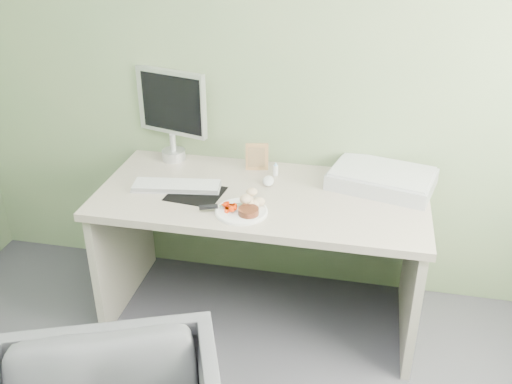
% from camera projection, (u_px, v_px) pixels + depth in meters
% --- Properties ---
extents(wall_back, '(3.50, 0.00, 3.50)m').
position_uv_depth(wall_back, '(277.00, 48.00, 2.81)').
color(wall_back, gray).
rests_on(wall_back, floor).
extents(desk, '(1.60, 0.75, 0.73)m').
position_uv_depth(desk, '(261.00, 225.00, 2.86)').
color(desk, '#B0A494').
rests_on(desk, floor).
extents(plate, '(0.24, 0.24, 0.01)m').
position_uv_depth(plate, '(241.00, 212.00, 2.60)').
color(plate, white).
rests_on(plate, desk).
extents(steak, '(0.12, 0.12, 0.03)m').
position_uv_depth(steak, '(249.00, 211.00, 2.56)').
color(steak, black).
rests_on(steak, plate).
extents(potato_pile, '(0.12, 0.09, 0.06)m').
position_uv_depth(potato_pile, '(252.00, 200.00, 2.63)').
color(potato_pile, '#A27A4F').
rests_on(potato_pile, plate).
extents(carrot_heap, '(0.07, 0.07, 0.04)m').
position_uv_depth(carrot_heap, '(228.00, 206.00, 2.59)').
color(carrot_heap, '#FF3305').
rests_on(carrot_heap, plate).
extents(steak_knife, '(0.21, 0.10, 0.02)m').
position_uv_depth(steak_knife, '(216.00, 206.00, 2.61)').
color(steak_knife, silver).
rests_on(steak_knife, plate).
extents(mousepad, '(0.28, 0.25, 0.00)m').
position_uv_depth(mousepad, '(196.00, 194.00, 2.77)').
color(mousepad, black).
rests_on(mousepad, desk).
extents(keyboard, '(0.44, 0.18, 0.02)m').
position_uv_depth(keyboard, '(177.00, 185.00, 2.82)').
color(keyboard, white).
rests_on(keyboard, desk).
extents(computer_mouse, '(0.07, 0.11, 0.04)m').
position_uv_depth(computer_mouse, '(268.00, 181.00, 2.86)').
color(computer_mouse, white).
rests_on(computer_mouse, desk).
extents(photo_frame, '(0.12, 0.04, 0.15)m').
position_uv_depth(photo_frame, '(257.00, 157.00, 2.98)').
color(photo_frame, olive).
rests_on(photo_frame, desk).
extents(eyedrop_bottle, '(0.03, 0.03, 0.07)m').
position_uv_depth(eyedrop_bottle, '(276.00, 169.00, 2.94)').
color(eyedrop_bottle, white).
rests_on(eyedrop_bottle, desk).
extents(scanner, '(0.56, 0.44, 0.08)m').
position_uv_depth(scanner, '(382.00, 179.00, 2.83)').
color(scanner, '#B3B6BB').
rests_on(scanner, desk).
extents(monitor, '(0.41, 0.16, 0.49)m').
position_uv_depth(monitor, '(172.00, 110.00, 3.02)').
color(monitor, silver).
rests_on(monitor, desk).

